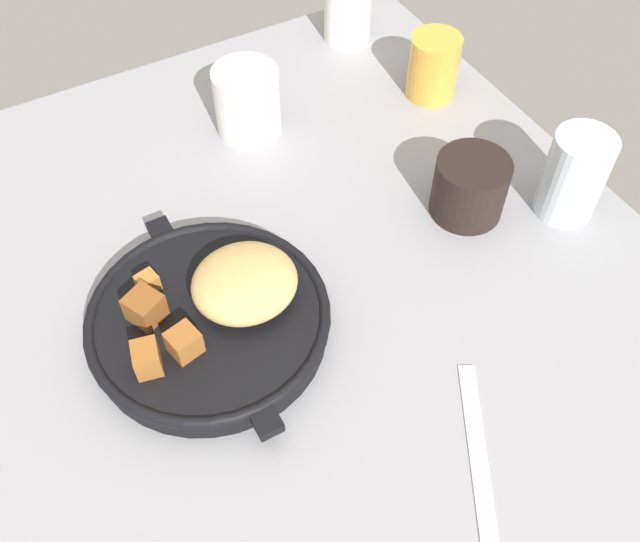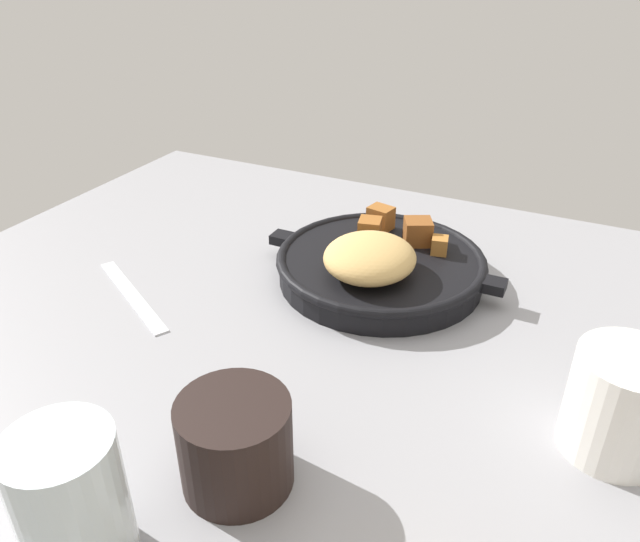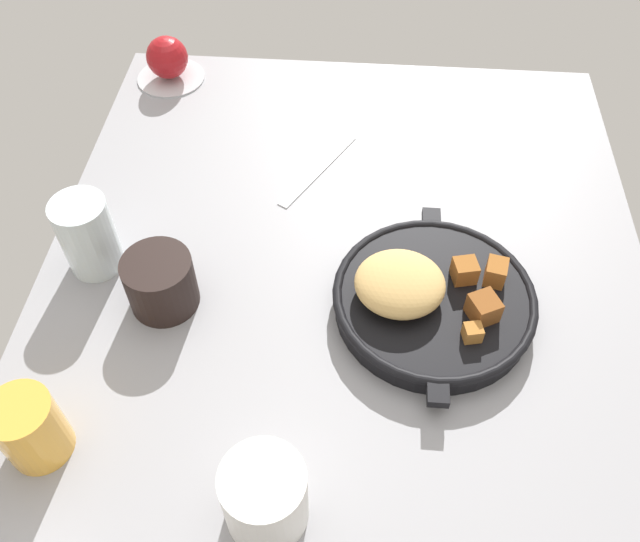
% 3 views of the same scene
% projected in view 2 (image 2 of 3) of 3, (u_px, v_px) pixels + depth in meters
% --- Properties ---
extents(ground_plane, '(0.98, 0.79, 0.02)m').
position_uv_depth(ground_plane, '(317.00, 330.00, 0.66)').
color(ground_plane, gray).
extents(cast_iron_skillet, '(0.29, 0.25, 0.07)m').
position_uv_depth(cast_iron_skillet, '(379.00, 263.00, 0.71)').
color(cast_iron_skillet, black).
rests_on(cast_iron_skillet, ground_plane).
extents(butter_knife, '(0.17, 0.10, 0.00)m').
position_uv_depth(butter_knife, '(132.00, 295.00, 0.70)').
color(butter_knife, silver).
rests_on(butter_knife, ground_plane).
extents(coffee_mug_dark, '(0.09, 0.09, 0.07)m').
position_uv_depth(coffee_mug_dark, '(236.00, 443.00, 0.45)').
color(coffee_mug_dark, black).
rests_on(coffee_mug_dark, ground_plane).
extents(water_glass_tall, '(0.07, 0.07, 0.11)m').
position_uv_depth(water_glass_tall, '(72.00, 504.00, 0.38)').
color(water_glass_tall, silver).
rests_on(water_glass_tall, ground_plane).
extents(ceramic_mug_white, '(0.08, 0.08, 0.09)m').
position_uv_depth(ceramic_mug_white, '(621.00, 404.00, 0.47)').
color(ceramic_mug_white, silver).
rests_on(ceramic_mug_white, ground_plane).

